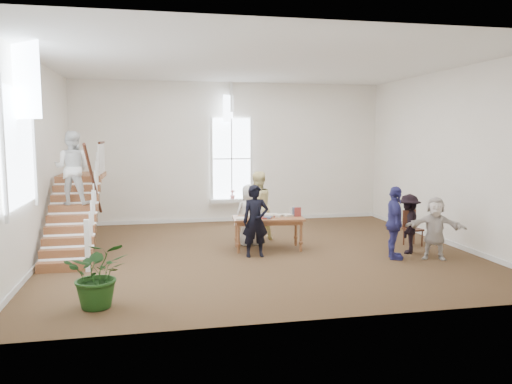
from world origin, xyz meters
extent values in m
plane|color=#452C1B|center=(0.00, 0.00, 0.00)|extent=(10.00, 10.00, 0.00)
plane|color=silver|center=(0.00, 4.50, 2.25)|extent=(10.00, 0.00, 10.00)
plane|color=silver|center=(0.00, -4.50, 2.25)|extent=(10.00, 0.00, 10.00)
plane|color=silver|center=(-5.00, 0.00, 2.25)|extent=(0.00, 9.00, 9.00)
plane|color=silver|center=(5.00, 0.00, 2.25)|extent=(0.00, 9.00, 9.00)
plane|color=white|center=(0.00, 0.00, 4.50)|extent=(10.00, 10.00, 0.00)
cube|color=white|center=(0.00, 4.32, 0.70)|extent=(1.45, 0.28, 0.10)
plane|color=white|center=(0.00, 4.44, 2.05)|extent=(2.60, 0.00, 2.60)
plane|color=white|center=(0.00, 4.44, 3.65)|extent=(0.60, 0.60, 0.85)
plane|color=white|center=(-4.94, -1.50, 2.60)|extent=(0.00, 2.40, 2.40)
plane|color=white|center=(-4.94, -1.50, 3.90)|extent=(1.10, 1.10, 1.55)
cube|color=white|center=(0.00, 4.47, 0.06)|extent=(10.00, 0.04, 0.12)
imported|color=pink|center=(0.00, 4.29, 0.90)|extent=(0.17, 0.17, 0.30)
cube|color=brown|center=(-4.35, -0.80, 0.10)|extent=(1.10, 0.30, 0.20)
cube|color=brown|center=(-4.35, -0.50, 0.30)|extent=(1.10, 0.30, 0.20)
cube|color=brown|center=(-4.35, -0.20, 0.50)|extent=(1.10, 0.30, 0.20)
cube|color=brown|center=(-4.35, 0.10, 0.70)|extent=(1.10, 0.30, 0.20)
cube|color=brown|center=(-4.35, 0.40, 0.90)|extent=(1.10, 0.30, 0.20)
cube|color=brown|center=(-4.35, 0.70, 1.10)|extent=(1.10, 0.30, 0.20)
cube|color=brown|center=(-4.35, 1.00, 1.30)|extent=(1.10, 0.30, 0.20)
cube|color=brown|center=(-4.35, 1.30, 1.50)|extent=(1.10, 0.30, 0.20)
cube|color=brown|center=(-4.35, 1.60, 1.70)|extent=(1.10, 0.30, 0.20)
cube|color=brown|center=(-4.35, 2.50, 1.74)|extent=(1.10, 1.20, 0.12)
cube|color=white|center=(-3.86, -0.95, 0.55)|extent=(0.10, 0.10, 1.10)
cylinder|color=#34190E|center=(-3.85, 0.40, 1.75)|extent=(0.07, 2.74, 1.86)
imported|color=silver|center=(-4.35, 0.70, 2.06)|extent=(0.94, 0.79, 1.72)
cube|color=brown|center=(0.27, 0.26, 0.78)|extent=(1.80, 1.02, 0.05)
cube|color=brown|center=(0.27, 0.26, 0.71)|extent=(1.67, 0.89, 0.10)
cylinder|color=brown|center=(-0.52, 0.00, 0.37)|extent=(0.07, 0.07, 0.76)
cylinder|color=brown|center=(1.00, -0.14, 0.37)|extent=(0.07, 0.07, 0.76)
cylinder|color=brown|center=(-0.46, 0.66, 0.37)|extent=(0.07, 0.07, 0.76)
cylinder|color=brown|center=(1.06, 0.52, 0.37)|extent=(0.07, 0.07, 0.76)
cube|color=silver|center=(-0.41, 0.11, 0.83)|extent=(0.32, 0.33, 0.04)
cube|color=beige|center=(0.53, 0.29, 0.84)|extent=(0.25, 0.30, 0.06)
cube|color=tan|center=(-0.14, 0.36, 0.84)|extent=(0.23, 0.26, 0.06)
cube|color=silver|center=(0.43, 0.55, 0.83)|extent=(0.30, 0.32, 0.03)
cube|color=#4C5972|center=(0.22, 0.12, 0.83)|extent=(0.26, 0.32, 0.04)
cube|color=maroon|center=(0.17, 0.08, 0.83)|extent=(0.26, 0.23, 0.04)
cube|color=white|center=(-0.08, 0.10, 0.83)|extent=(0.24, 0.32, 0.05)
cube|color=#BFB299|center=(0.32, 0.30, 0.84)|extent=(0.22, 0.30, 0.06)
cube|color=silver|center=(-0.14, 0.05, 0.83)|extent=(0.22, 0.27, 0.03)
cube|color=beige|center=(0.77, 0.33, 0.83)|extent=(0.30, 0.32, 0.05)
cube|color=tan|center=(0.50, 0.31, 0.84)|extent=(0.24, 0.23, 0.05)
cube|color=silver|center=(0.27, 0.54, 0.83)|extent=(0.19, 0.26, 0.05)
cube|color=#4C5972|center=(0.07, 0.41, 0.83)|extent=(0.24, 0.25, 0.04)
cube|color=maroon|center=(0.48, 0.32, 0.83)|extent=(0.17, 0.24, 0.04)
imported|color=black|center=(-0.18, -0.39, 0.84)|extent=(0.61, 0.40, 1.68)
imported|color=beige|center=(-0.08, 0.86, 0.79)|extent=(0.82, 0.59, 1.58)
imported|color=#FBE89D|center=(0.22, 1.36, 0.93)|extent=(1.10, 0.99, 1.86)
imported|color=navy|center=(2.89, -1.23, 0.84)|extent=(0.70, 1.06, 1.67)
imported|color=black|center=(3.49, -0.78, 0.71)|extent=(0.95, 1.06, 1.43)
imported|color=silver|center=(3.79, -1.43, 0.72)|extent=(1.38, 0.97, 1.43)
imported|color=#193D13|center=(-3.40, -3.24, 0.56)|extent=(1.03, 0.90, 1.13)
cube|color=#34190E|center=(4.00, -0.08, 0.42)|extent=(0.45, 0.45, 0.05)
cube|color=#34190E|center=(3.97, 0.09, 0.68)|extent=(0.39, 0.10, 0.47)
cylinder|color=#34190E|center=(3.87, -0.27, 0.21)|extent=(0.04, 0.04, 0.41)
cylinder|color=#34190E|center=(4.18, -0.22, 0.21)|extent=(0.04, 0.04, 0.41)
cylinder|color=#34190E|center=(3.82, 0.05, 0.21)|extent=(0.04, 0.04, 0.41)
cylinder|color=#34190E|center=(4.13, 0.10, 0.21)|extent=(0.04, 0.04, 0.41)
camera|label=1|loc=(-2.45, -11.58, 2.86)|focal=35.00mm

